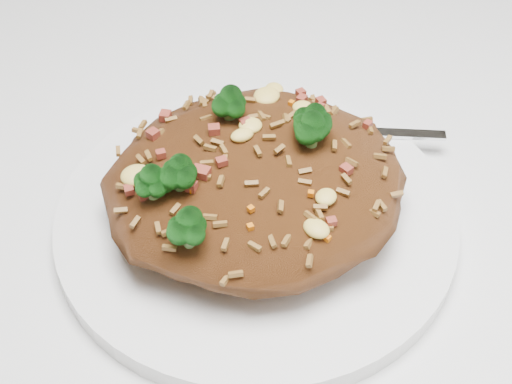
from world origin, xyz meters
TOP-DOWN VIEW (x-y plane):
  - dining_table at (0.00, 0.00)m, footprint 1.20×0.80m
  - plate at (-0.02, -0.01)m, footprint 0.25×0.25m
  - fried_rice at (-0.02, -0.01)m, footprint 0.18×0.16m
  - fork at (0.05, 0.04)m, footprint 0.16×0.07m

SIDE VIEW (x-z plane):
  - dining_table at x=0.00m, z-range 0.28..1.03m
  - plate at x=-0.02m, z-range 0.75..0.76m
  - fork at x=0.05m, z-range 0.76..0.77m
  - fried_rice at x=-0.02m, z-range 0.76..0.83m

